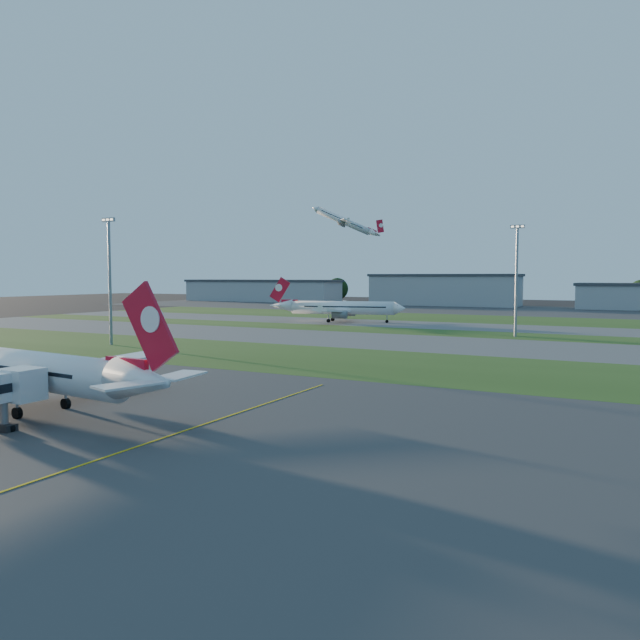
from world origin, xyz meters
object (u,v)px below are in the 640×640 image
Objects in this scene: airliner_taxiing at (341,308)px; light_mast_west at (110,272)px; airliner_parked at (22,370)px; light_mast_centre at (517,273)px.

airliner_taxiing is 81.34m from light_mast_west.
airliner_parked is 1.50× the size of light_mast_centre.
light_mast_centre is at bearing 38.66° from light_mast_west.
light_mast_west is (-39.09, 49.71, 10.57)m from airliner_parked.
light_mast_west is 1.00× the size of light_mast_centre.
light_mast_centre is (30.91, 105.71, 10.57)m from airliner_parked.
airliner_parked is 64.12m from light_mast_west.
airliner_taxiing is at bearing 157.30° from light_mast_centre.
airliner_parked is 0.99× the size of airliner_taxiing.
airliner_taxiing is 1.51× the size of light_mast_centre.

